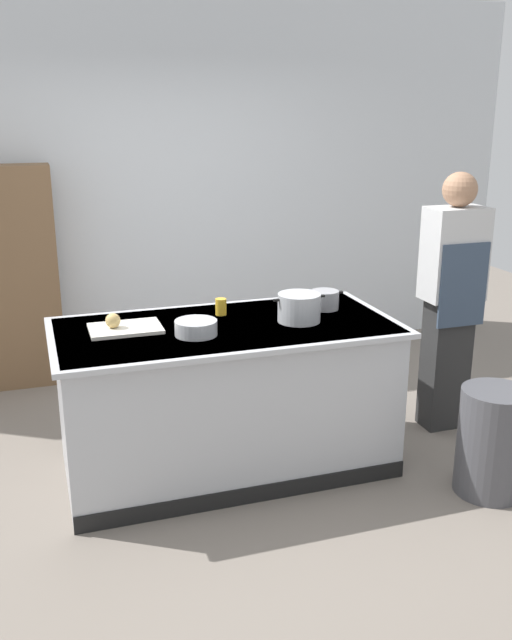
# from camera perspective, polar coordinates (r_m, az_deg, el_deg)

# --- Properties ---
(ground_plane) EXTENTS (10.00, 10.00, 0.00)m
(ground_plane) POSITION_cam_1_polar(r_m,az_deg,el_deg) (4.38, -2.33, -11.74)
(ground_plane) COLOR slate
(back_wall) EXTENTS (6.40, 0.12, 3.00)m
(back_wall) POSITION_cam_1_polar(r_m,az_deg,el_deg) (5.92, -8.23, 10.97)
(back_wall) COLOR silver
(back_wall) RESTS_ON ground_plane
(counter_island) EXTENTS (1.98, 0.98, 0.90)m
(counter_island) POSITION_cam_1_polar(r_m,az_deg,el_deg) (4.18, -2.41, -6.13)
(counter_island) COLOR #B7BABF
(counter_island) RESTS_ON ground_plane
(cutting_board) EXTENTS (0.40, 0.28, 0.02)m
(cutting_board) POSITION_cam_1_polar(r_m,az_deg,el_deg) (4.00, -10.60, -0.68)
(cutting_board) COLOR silver
(cutting_board) RESTS_ON counter_island
(onion) EXTENTS (0.08, 0.08, 0.08)m
(onion) POSITION_cam_1_polar(r_m,az_deg,el_deg) (3.98, -11.59, -0.05)
(onion) COLOR tan
(onion) RESTS_ON cutting_board
(stock_pot) EXTENTS (0.32, 0.25, 0.17)m
(stock_pot) POSITION_cam_1_polar(r_m,az_deg,el_deg) (4.09, 3.53, 1.02)
(stock_pot) COLOR #B7BABF
(stock_pot) RESTS_ON counter_island
(sauce_pan) EXTENTS (0.24, 0.17, 0.12)m
(sauce_pan) POSITION_cam_1_polar(r_m,az_deg,el_deg) (4.36, 5.62, 1.65)
(sauce_pan) COLOR #99999E
(sauce_pan) RESTS_ON counter_island
(mixing_bowl) EXTENTS (0.24, 0.24, 0.08)m
(mixing_bowl) POSITION_cam_1_polar(r_m,az_deg,el_deg) (3.86, -4.92, -0.63)
(mixing_bowl) COLOR #B7BABF
(mixing_bowl) RESTS_ON counter_island
(juice_cup) EXTENTS (0.07, 0.07, 0.10)m
(juice_cup) POSITION_cam_1_polar(r_m,az_deg,el_deg) (4.22, -2.88, 1.09)
(juice_cup) COLOR yellow
(juice_cup) RESTS_ON counter_island
(trash_bin) EXTENTS (0.39, 0.39, 0.62)m
(trash_bin) POSITION_cam_1_polar(r_m,az_deg,el_deg) (4.19, 18.70, -9.37)
(trash_bin) COLOR #4C4C51
(trash_bin) RESTS_ON ground_plane
(person_chef) EXTENTS (0.38, 0.25, 1.72)m
(person_chef) POSITION_cam_1_polar(r_m,az_deg,el_deg) (4.75, 15.62, 1.82)
(person_chef) COLOR #2B2B2B
(person_chef) RESTS_ON ground_plane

